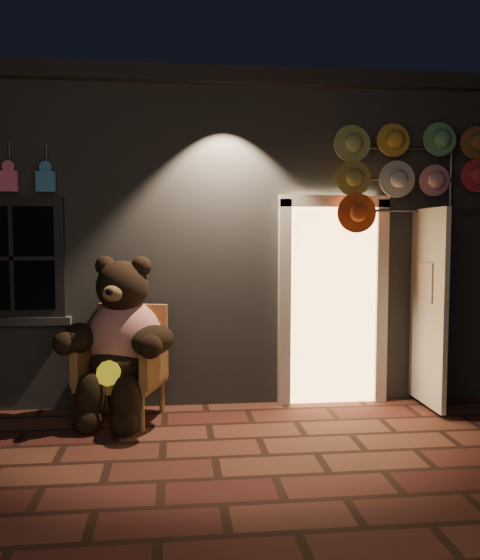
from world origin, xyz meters
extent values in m
plane|color=brown|center=(0.00, 0.00, 0.00)|extent=(60.00, 60.00, 0.00)
cube|color=slate|center=(0.00, 4.00, 1.65)|extent=(7.00, 5.00, 3.30)
cube|color=black|center=(0.00, 4.00, 3.38)|extent=(7.30, 5.30, 0.16)
cube|color=black|center=(-1.90, 1.46, 1.55)|extent=(1.00, 0.10, 1.20)
cube|color=black|center=(-1.90, 1.43, 1.55)|extent=(0.82, 0.06, 1.02)
cube|color=slate|center=(-1.90, 1.46, 0.92)|extent=(1.10, 0.14, 0.08)
cube|color=#F1B86C|center=(1.35, 1.48, 1.05)|extent=(0.92, 0.10, 2.10)
cube|color=beige|center=(0.83, 1.44, 1.05)|extent=(0.12, 0.12, 2.20)
cube|color=beige|center=(1.87, 1.44, 1.05)|extent=(0.12, 0.12, 2.20)
cube|color=beige|center=(1.35, 1.44, 2.13)|extent=(1.16, 0.12, 0.12)
cube|color=beige|center=(2.25, 1.10, 1.05)|extent=(0.05, 0.80, 2.00)
cube|color=#F0628D|center=(-1.90, 1.38, 2.30)|extent=(0.18, 0.07, 0.20)
cylinder|color=#59595E|center=(-1.90, 1.44, 2.55)|extent=(0.02, 0.02, 0.25)
cube|color=#387EC4|center=(-1.55, 1.38, 2.30)|extent=(0.18, 0.07, 0.20)
cylinder|color=#59595E|center=(-1.55, 1.44, 2.55)|extent=(0.02, 0.02, 0.25)
cube|color=#9E6F3D|center=(-0.82, 1.08, 0.38)|extent=(0.88, 0.84, 0.10)
cube|color=#9E6F3D|center=(-0.73, 1.37, 0.73)|extent=(0.71, 0.29, 0.71)
cube|color=#9E6F3D|center=(-1.15, 1.16, 0.58)|extent=(0.26, 0.61, 0.41)
cube|color=#9E6F3D|center=(-0.51, 0.96, 0.58)|extent=(0.26, 0.61, 0.41)
cylinder|color=#9E6F3D|center=(-1.20, 0.90, 0.16)|extent=(0.05, 0.05, 0.33)
cylinder|color=#9E6F3D|center=(-0.61, 0.72, 0.16)|extent=(0.05, 0.05, 0.33)
cylinder|color=#9E6F3D|center=(-1.03, 1.44, 0.16)|extent=(0.05, 0.05, 0.33)
cylinder|color=#9E6F3D|center=(-0.44, 1.26, 0.16)|extent=(0.05, 0.05, 0.33)
ellipsoid|color=red|center=(-0.79, 1.13, 0.78)|extent=(0.87, 0.78, 0.77)
ellipsoid|color=black|center=(-0.81, 1.05, 0.56)|extent=(0.73, 0.67, 0.36)
sphere|color=black|center=(-0.81, 1.08, 1.29)|extent=(0.62, 0.62, 0.50)
sphere|color=black|center=(-0.97, 1.16, 1.49)|extent=(0.19, 0.19, 0.19)
sphere|color=black|center=(-0.62, 1.06, 1.49)|extent=(0.19, 0.19, 0.19)
ellipsoid|color=olive|center=(-0.87, 0.86, 1.25)|extent=(0.23, 0.19, 0.16)
ellipsoid|color=black|center=(-1.21, 1.01, 0.82)|extent=(0.31, 0.52, 0.28)
ellipsoid|color=black|center=(-0.51, 0.80, 0.82)|extent=(0.53, 0.57, 0.28)
ellipsoid|color=black|center=(-1.07, 0.79, 0.30)|extent=(0.28, 0.28, 0.48)
ellipsoid|color=black|center=(-0.75, 0.69, 0.30)|extent=(0.28, 0.28, 0.48)
sphere|color=black|center=(-1.09, 0.73, 0.10)|extent=(0.26, 0.26, 0.26)
sphere|color=black|center=(-0.76, 0.63, 0.10)|extent=(0.26, 0.26, 0.26)
cylinder|color=yellow|center=(-0.91, 0.74, 0.54)|extent=(0.25, 0.16, 0.23)
cylinder|color=#59595E|center=(2.59, 1.38, 1.44)|extent=(0.04, 0.04, 2.89)
cylinder|color=#59595E|center=(2.26, 1.36, 2.67)|extent=(1.28, 0.03, 0.03)
cylinder|color=#59595E|center=(2.26, 1.36, 2.35)|extent=(1.28, 0.03, 0.03)
cylinder|color=#59595E|center=(2.26, 1.36, 2.03)|extent=(1.28, 0.03, 0.03)
cylinder|color=#969E54|center=(1.50, 1.30, 2.73)|extent=(0.36, 0.11, 0.37)
cylinder|color=gold|center=(1.93, 1.27, 2.73)|extent=(0.36, 0.11, 0.37)
cylinder|color=#5FA967|center=(2.36, 1.24, 2.73)|extent=(0.36, 0.11, 0.37)
cylinder|color=brown|center=(2.78, 1.30, 2.73)|extent=(0.36, 0.11, 0.37)
cylinder|color=olive|center=(1.50, 1.27, 2.35)|extent=(0.36, 0.11, 0.37)
cylinder|color=beige|center=(1.93, 1.24, 2.35)|extent=(0.36, 0.11, 0.37)
cylinder|color=pink|center=(2.36, 1.30, 2.35)|extent=(0.36, 0.11, 0.37)
cylinder|color=red|center=(2.78, 1.27, 2.35)|extent=(0.36, 0.11, 0.37)
cylinder|color=#D7491A|center=(1.50, 1.24, 1.98)|extent=(0.36, 0.11, 0.37)
camera|label=1|loc=(-0.31, -4.62, 1.78)|focal=38.00mm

